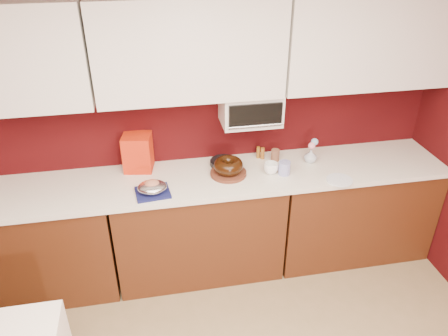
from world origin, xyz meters
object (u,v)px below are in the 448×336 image
pandoro_box (138,152)px  flower_vase (311,155)px  blue_jar (284,168)px  coffee_mug (271,167)px  toaster_oven (250,108)px  bundt_cake (228,166)px  foil_ham_nest (152,187)px

pandoro_box → flower_vase: bearing=4.0°
blue_jar → coffee_mug: bearing=161.7°
toaster_oven → bundt_cake: toaster_oven is taller
flower_vase → blue_jar: bearing=-151.2°
foil_ham_nest → coffee_mug: (0.92, 0.12, -0.00)m
foil_ham_nest → coffee_mug: bearing=7.6°
bundt_cake → blue_jar: bundt_cake is taller
pandoro_box → coffee_mug: bearing=-4.4°
flower_vase → coffee_mug: bearing=-162.6°
pandoro_box → bundt_cake: bearing=-8.1°
bundt_cake → coffee_mug: (0.33, -0.04, -0.03)m
coffee_mug → flower_vase: (0.37, 0.11, 0.01)m
coffee_mug → flower_vase: bearing=17.4°
coffee_mug → foil_ham_nest: bearing=-172.4°
flower_vase → toaster_oven: bearing=169.4°
pandoro_box → foil_ham_nest: bearing=-67.3°
toaster_oven → bundt_cake: size_ratio=1.97×
toaster_oven → bundt_cake: 0.47m
foil_ham_nest → bundt_cake: bearing=15.3°
toaster_oven → flower_vase: size_ratio=3.60×
foil_ham_nest → pandoro_box: (-0.09, 0.38, 0.09)m
foil_ham_nest → flower_vase: (1.28, 0.24, 0.01)m
blue_jar → pandoro_box: bearing=165.1°
blue_jar → toaster_oven: bearing=133.2°
bundt_cake → blue_jar: size_ratio=2.12×
pandoro_box → flower_vase: 1.38m
pandoro_box → blue_jar: 1.14m
toaster_oven → blue_jar: bearing=-46.8°
foil_ham_nest → flower_vase: size_ratio=1.70×
bundt_cake → flower_vase: size_ratio=1.83×
toaster_oven → flower_vase: toaster_oven is taller
bundt_cake → flower_vase: (0.69, 0.08, -0.02)m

